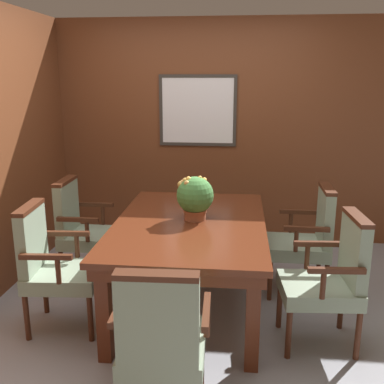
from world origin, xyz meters
TOP-DOWN VIEW (x-y plane):
  - ground_plane at (0.00, 0.00)m, footprint 14.00×14.00m
  - wall_back at (-0.00, 1.73)m, footprint 7.20×0.08m
  - dining_table at (0.05, 0.06)m, footprint 1.17×1.76m
  - chair_left_near at (-0.92, -0.34)m, footprint 0.55×0.52m
  - chair_head_near at (0.04, -1.22)m, footprint 0.51×0.54m
  - chair_left_far at (-0.97, 0.47)m, footprint 0.52×0.50m
  - chair_right_near at (1.07, -0.36)m, footprint 0.55×0.52m
  - chair_right_far at (1.02, 0.43)m, footprint 0.53×0.50m
  - potted_plant at (0.08, 0.12)m, footprint 0.29×0.29m

SIDE VIEW (x-z plane):
  - ground_plane at x=0.00m, z-range 0.00..0.00m
  - chair_left_near at x=-0.92m, z-range 0.03..0.99m
  - chair_head_near at x=0.04m, z-range 0.03..0.99m
  - chair_left_far at x=-0.97m, z-range 0.03..0.99m
  - chair_right_near at x=1.07m, z-range 0.03..0.99m
  - chair_right_far at x=1.02m, z-range 0.03..0.99m
  - dining_table at x=0.05m, z-range 0.28..1.01m
  - potted_plant at x=0.08m, z-range 0.75..1.10m
  - wall_back at x=0.00m, z-range 0.00..2.45m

